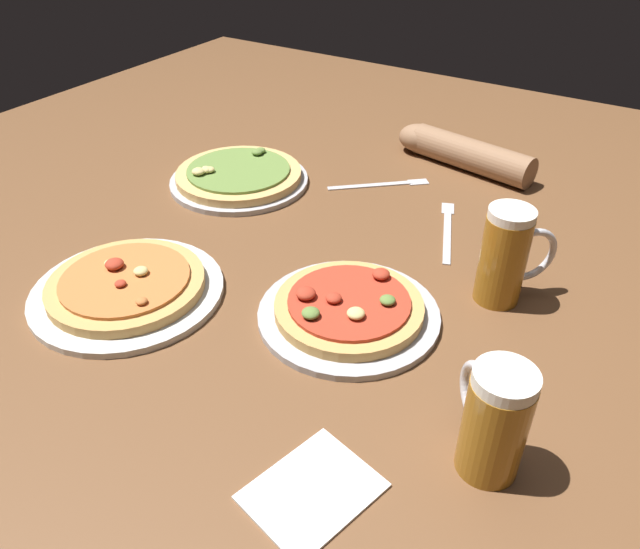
{
  "coord_description": "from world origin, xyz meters",
  "views": [
    {
      "loc": [
        0.45,
        -0.73,
        0.62
      ],
      "look_at": [
        0.0,
        0.0,
        0.02
      ],
      "focal_mm": 34.41,
      "sensor_mm": 36.0,
      "label": 1
    }
  ],
  "objects_px": {
    "beer_mug_dark": "(506,256)",
    "pizza_plate_near": "(349,310)",
    "fork_left": "(381,184)",
    "pizza_plate_far": "(239,176)",
    "pizza_plate_side": "(127,287)",
    "diner_arm": "(458,151)",
    "fork_spare": "(447,229)",
    "beer_mug_amber": "(494,420)",
    "napkin_folded": "(312,490)"
  },
  "relations": [
    {
      "from": "pizza_plate_near",
      "to": "beer_mug_dark",
      "type": "bearing_deg",
      "value": 44.08
    },
    {
      "from": "pizza_plate_far",
      "to": "napkin_folded",
      "type": "xyz_separation_m",
      "value": [
        0.57,
        -0.59,
        -0.01
      ]
    },
    {
      "from": "fork_spare",
      "to": "beer_mug_amber",
      "type": "bearing_deg",
      "value": -63.05
    },
    {
      "from": "diner_arm",
      "to": "pizza_plate_far",
      "type": "bearing_deg",
      "value": -137.16
    },
    {
      "from": "pizza_plate_side",
      "to": "fork_left",
      "type": "bearing_deg",
      "value": 73.28
    },
    {
      "from": "pizza_plate_side",
      "to": "fork_left",
      "type": "relative_size",
      "value": 1.74
    },
    {
      "from": "pizza_plate_far",
      "to": "fork_spare",
      "type": "xyz_separation_m",
      "value": [
        0.47,
        0.05,
        -0.01
      ]
    },
    {
      "from": "pizza_plate_far",
      "to": "diner_arm",
      "type": "xyz_separation_m",
      "value": [
        0.38,
        0.35,
        0.02
      ]
    },
    {
      "from": "pizza_plate_near",
      "to": "pizza_plate_side",
      "type": "distance_m",
      "value": 0.37
    },
    {
      "from": "pizza_plate_side",
      "to": "napkin_folded",
      "type": "height_order",
      "value": "pizza_plate_side"
    },
    {
      "from": "pizza_plate_side",
      "to": "beer_mug_amber",
      "type": "xyz_separation_m",
      "value": [
        0.63,
        -0.01,
        0.06
      ]
    },
    {
      "from": "diner_arm",
      "to": "pizza_plate_near",
      "type": "bearing_deg",
      "value": -83.77
    },
    {
      "from": "pizza_plate_far",
      "to": "pizza_plate_side",
      "type": "relative_size",
      "value": 0.96
    },
    {
      "from": "pizza_plate_far",
      "to": "beer_mug_amber",
      "type": "relative_size",
      "value": 1.98
    },
    {
      "from": "pizza_plate_near",
      "to": "pizza_plate_far",
      "type": "bearing_deg",
      "value": 147.52
    },
    {
      "from": "diner_arm",
      "to": "pizza_plate_side",
      "type": "bearing_deg",
      "value": -109.68
    },
    {
      "from": "beer_mug_dark",
      "to": "beer_mug_amber",
      "type": "relative_size",
      "value": 1.08
    },
    {
      "from": "pizza_plate_near",
      "to": "beer_mug_amber",
      "type": "xyz_separation_m",
      "value": [
        0.28,
        -0.16,
        0.06
      ]
    },
    {
      "from": "pizza_plate_side",
      "to": "beer_mug_amber",
      "type": "relative_size",
      "value": 2.07
    },
    {
      "from": "pizza_plate_near",
      "to": "pizza_plate_far",
      "type": "relative_size",
      "value": 0.95
    },
    {
      "from": "fork_left",
      "to": "diner_arm",
      "type": "relative_size",
      "value": 0.53
    },
    {
      "from": "pizza_plate_far",
      "to": "napkin_folded",
      "type": "height_order",
      "value": "pizza_plate_far"
    },
    {
      "from": "napkin_folded",
      "to": "fork_left",
      "type": "distance_m",
      "value": 0.8
    },
    {
      "from": "beer_mug_amber",
      "to": "diner_arm",
      "type": "height_order",
      "value": "beer_mug_amber"
    },
    {
      "from": "beer_mug_dark",
      "to": "napkin_folded",
      "type": "relative_size",
      "value": 1.14
    },
    {
      "from": "pizza_plate_near",
      "to": "fork_spare",
      "type": "height_order",
      "value": "pizza_plate_near"
    },
    {
      "from": "pizza_plate_far",
      "to": "pizza_plate_side",
      "type": "height_order",
      "value": "pizza_plate_side"
    },
    {
      "from": "beer_mug_dark",
      "to": "fork_spare",
      "type": "height_order",
      "value": "beer_mug_dark"
    },
    {
      "from": "diner_arm",
      "to": "beer_mug_dark",
      "type": "bearing_deg",
      "value": -60.5
    },
    {
      "from": "pizza_plate_far",
      "to": "napkin_folded",
      "type": "distance_m",
      "value": 0.82
    },
    {
      "from": "pizza_plate_side",
      "to": "beer_mug_dark",
      "type": "bearing_deg",
      "value": 31.34
    },
    {
      "from": "beer_mug_dark",
      "to": "pizza_plate_near",
      "type": "bearing_deg",
      "value": -135.92
    },
    {
      "from": "beer_mug_dark",
      "to": "fork_spare",
      "type": "relative_size",
      "value": 0.75
    },
    {
      "from": "pizza_plate_near",
      "to": "napkin_folded",
      "type": "bearing_deg",
      "value": -67.56
    },
    {
      "from": "pizza_plate_far",
      "to": "beer_mug_dark",
      "type": "distance_m",
      "value": 0.64
    },
    {
      "from": "beer_mug_dark",
      "to": "fork_left",
      "type": "height_order",
      "value": "beer_mug_dark"
    },
    {
      "from": "napkin_folded",
      "to": "diner_arm",
      "type": "distance_m",
      "value": 0.95
    },
    {
      "from": "pizza_plate_side",
      "to": "fork_spare",
      "type": "height_order",
      "value": "pizza_plate_side"
    },
    {
      "from": "pizza_plate_near",
      "to": "pizza_plate_side",
      "type": "relative_size",
      "value": 0.91
    },
    {
      "from": "napkin_folded",
      "to": "fork_spare",
      "type": "distance_m",
      "value": 0.65
    },
    {
      "from": "pizza_plate_side",
      "to": "napkin_folded",
      "type": "xyz_separation_m",
      "value": [
        0.47,
        -0.16,
        -0.01
      ]
    },
    {
      "from": "pizza_plate_far",
      "to": "diner_arm",
      "type": "bearing_deg",
      "value": 42.84
    },
    {
      "from": "pizza_plate_far",
      "to": "pizza_plate_side",
      "type": "bearing_deg",
      "value": -77.02
    },
    {
      "from": "beer_mug_amber",
      "to": "pizza_plate_near",
      "type": "bearing_deg",
      "value": 151.08
    },
    {
      "from": "pizza_plate_far",
      "to": "diner_arm",
      "type": "relative_size",
      "value": 0.89
    },
    {
      "from": "napkin_folded",
      "to": "pizza_plate_far",
      "type": "bearing_deg",
      "value": 134.16
    },
    {
      "from": "fork_spare",
      "to": "diner_arm",
      "type": "height_order",
      "value": "diner_arm"
    },
    {
      "from": "pizza_plate_far",
      "to": "pizza_plate_near",
      "type": "bearing_deg",
      "value": -32.48
    },
    {
      "from": "fork_left",
      "to": "pizza_plate_near",
      "type": "bearing_deg",
      "value": -68.98
    },
    {
      "from": "pizza_plate_side",
      "to": "fork_spare",
      "type": "distance_m",
      "value": 0.61
    }
  ]
}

